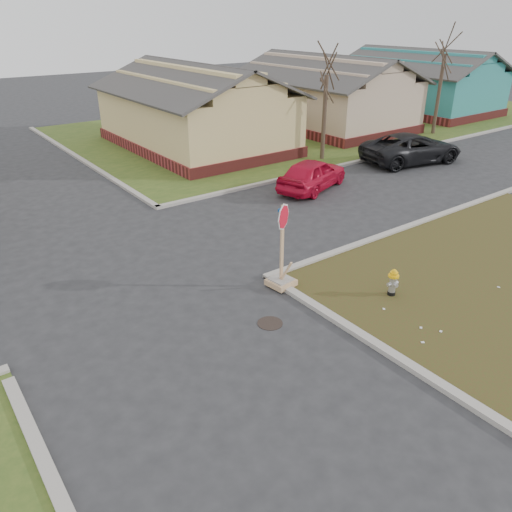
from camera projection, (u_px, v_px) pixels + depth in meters
ground at (183, 345)px, 11.69m from camera, size 120.00×120.00×0.00m
verge_far_right at (329, 119)px, 36.43m from camera, size 37.00×19.00×0.05m
curbs at (104, 266)px, 15.31m from camera, size 80.00×40.00×0.12m
manhole at (270, 323)px, 12.50m from camera, size 0.64×0.64×0.01m
side_house_yellow at (195, 108)px, 28.00m from camera, size 7.60×11.60×4.70m
side_house_tan at (325, 93)px, 33.33m from camera, size 7.60×11.60×4.70m
side_house_teal at (419, 82)px, 38.66m from camera, size 7.60×11.60×4.70m
tree_mid_right at (324, 118)px, 25.59m from camera, size 0.22×0.22×4.20m
tree_far_right at (439, 95)px, 31.01m from camera, size 0.22×0.22×4.76m
fire_hydrant at (393, 281)px, 13.50m from camera, size 0.29×0.29×0.78m
stop_sign at (282, 268)px, 13.94m from camera, size 0.70×0.68×2.46m
red_sedan at (312, 174)px, 21.74m from camera, size 4.33×2.86×1.37m
dark_pickup at (412, 148)px, 25.66m from camera, size 5.76×3.49×1.49m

